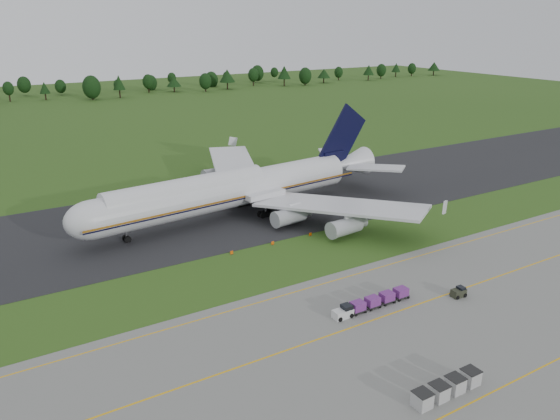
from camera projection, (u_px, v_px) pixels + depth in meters
ground at (288, 260)px, 90.10m from camera, size 600.00×600.00×0.00m
apron at (445, 366)px, 62.63m from camera, size 300.00×52.00×0.06m
taxiway at (216, 212)px, 112.70m from camera, size 300.00×40.00×0.08m
apron_markings at (402, 337)px, 68.29m from camera, size 300.00×30.20×0.01m
tree_line at (34, 89)px, 261.52m from camera, size 527.93×22.56×11.85m
aircraft at (235, 189)px, 108.93m from camera, size 71.40×69.06×20.00m
baggage_train at (371, 303)px, 74.82m from camera, size 12.72×1.63×1.56m
utility_cart at (458, 293)px, 78.04m from camera, size 2.14×1.45×1.14m
uld_row at (447, 388)px, 57.39m from camera, size 8.98×1.78×1.76m
edge_markers at (273, 243)px, 96.34m from camera, size 16.61×0.30×0.60m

